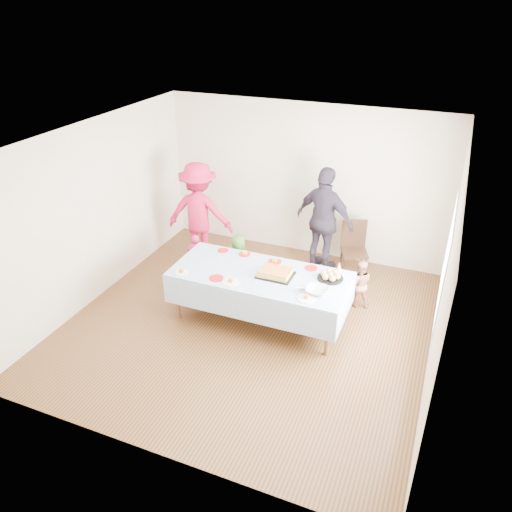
{
  "coord_description": "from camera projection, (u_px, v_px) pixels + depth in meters",
  "views": [
    {
      "loc": [
        2.34,
        -5.46,
        4.32
      ],
      "look_at": [
        -0.01,
        0.3,
        0.96
      ],
      "focal_mm": 35.0,
      "sensor_mm": 36.0,
      "label": 1
    }
  ],
  "objects": [
    {
      "name": "room_walls",
      "position": [
        252.0,
        212.0,
        6.43
      ],
      "size": [
        5.04,
        5.04,
        2.72
      ],
      "color": "beige",
      "rests_on": "ground"
    },
    {
      "name": "ground",
      "position": [
        249.0,
        323.0,
        7.28
      ],
      "size": [
        5.0,
        5.0,
        0.0
      ],
      "primitive_type": "plane",
      "color": "#442913",
      "rests_on": "ground"
    },
    {
      "name": "punch_bowl",
      "position": [
        317.0,
        291.0,
        6.54
      ],
      "size": [
        0.3,
        0.3,
        0.07
      ],
      "primitive_type": "imported",
      "color": "silver",
      "rests_on": "party_table"
    },
    {
      "name": "toddler_left",
      "position": [
        196.0,
        256.0,
        8.27
      ],
      "size": [
        0.34,
        0.29,
        0.78
      ],
      "primitive_type": "imported",
      "rotation": [
        0.0,
        0.0,
        3.57
      ],
      "color": "#DF1B55",
      "rests_on": "ground"
    },
    {
      "name": "plate_white_left",
      "position": [
        182.0,
        272.0,
        7.02
      ],
      "size": [
        0.2,
        0.2,
        0.01
      ],
      "primitive_type": "cylinder",
      "color": "white",
      "rests_on": "party_table"
    },
    {
      "name": "dining_chair",
      "position": [
        354.0,
        245.0,
        8.31
      ],
      "size": [
        0.53,
        0.53,
        0.95
      ],
      "rotation": [
        0.0,
        0.0,
        0.38
      ],
      "color": "black",
      "rests_on": "ground"
    },
    {
      "name": "plate_red_far_b",
      "position": [
        245.0,
        254.0,
        7.5
      ],
      "size": [
        0.18,
        0.18,
        0.01
      ],
      "primitive_type": "cylinder",
      "color": "red",
      "rests_on": "party_table"
    },
    {
      "name": "rolls_tray",
      "position": [
        330.0,
        276.0,
        6.86
      ],
      "size": [
        0.36,
        0.36,
        0.11
      ],
      "color": "black",
      "rests_on": "party_table"
    },
    {
      "name": "fork_pile",
      "position": [
        305.0,
        289.0,
        6.59
      ],
      "size": [
        0.24,
        0.18,
        0.07
      ],
      "primitive_type": null,
      "color": "white",
      "rests_on": "party_table"
    },
    {
      "name": "party_table",
      "position": [
        260.0,
        277.0,
        7.03
      ],
      "size": [
        2.5,
        1.1,
        0.78
      ],
      "color": "brown",
      "rests_on": "ground"
    },
    {
      "name": "toddler_mid",
      "position": [
        239.0,
        261.0,
        7.98
      ],
      "size": [
        0.52,
        0.43,
        0.91
      ],
      "primitive_type": "imported",
      "rotation": [
        0.0,
        0.0,
        3.52
      ],
      "color": "#386923",
      "rests_on": "ground"
    },
    {
      "name": "adult_left",
      "position": [
        199.0,
        213.0,
        8.59
      ],
      "size": [
        1.25,
        0.85,
        1.79
      ],
      "primitive_type": "imported",
      "rotation": [
        0.0,
        0.0,
        3.31
      ],
      "color": "#BB1740",
      "rests_on": "ground"
    },
    {
      "name": "plate_red_far_a",
      "position": [
        223.0,
        250.0,
        7.6
      ],
      "size": [
        0.16,
        0.16,
        0.01
      ],
      "primitive_type": "cylinder",
      "color": "red",
      "rests_on": "party_table"
    },
    {
      "name": "plate_white_mid",
      "position": [
        231.0,
        282.0,
        6.79
      ],
      "size": [
        0.23,
        0.23,
        0.01
      ],
      "primitive_type": "cylinder",
      "color": "white",
      "rests_on": "party_table"
    },
    {
      "name": "plate_red_far_d",
      "position": [
        311.0,
        268.0,
        7.13
      ],
      "size": [
        0.18,
        0.18,
        0.01
      ],
      "primitive_type": "cylinder",
      "color": "red",
      "rests_on": "party_table"
    },
    {
      "name": "party_hat",
      "position": [
        339.0,
        267.0,
        7.01
      ],
      "size": [
        0.09,
        0.09,
        0.16
      ],
      "primitive_type": "cone",
      "color": "silver",
      "rests_on": "party_table"
    },
    {
      "name": "adult_right",
      "position": [
        324.0,
        221.0,
        8.27
      ],
      "size": [
        1.16,
        0.75,
        1.83
      ],
      "primitive_type": "imported",
      "rotation": [
        0.0,
        0.0,
        2.83
      ],
      "color": "#302736",
      "rests_on": "ground"
    },
    {
      "name": "plate_white_right",
      "position": [
        306.0,
        298.0,
        6.43
      ],
      "size": [
        0.23,
        0.23,
        0.01
      ],
      "primitive_type": "cylinder",
      "color": "white",
      "rests_on": "party_table"
    },
    {
      "name": "plate_red_far_c",
      "position": [
        275.0,
        262.0,
        7.29
      ],
      "size": [
        0.2,
        0.2,
        0.01
      ],
      "primitive_type": "cylinder",
      "color": "red",
      "rests_on": "party_table"
    },
    {
      "name": "plate_red_near",
      "position": [
        216.0,
        278.0,
        6.88
      ],
      "size": [
        0.2,
        0.2,
        0.01
      ],
      "primitive_type": "cylinder",
      "color": "red",
      "rests_on": "party_table"
    },
    {
      "name": "birthday_cake",
      "position": [
        275.0,
        273.0,
        6.93
      ],
      "size": [
        0.49,
        0.38,
        0.09
      ],
      "color": "black",
      "rests_on": "party_table"
    },
    {
      "name": "toddler_right",
      "position": [
        359.0,
        284.0,
        7.52
      ],
      "size": [
        0.44,
        0.38,
        0.77
      ],
      "primitive_type": "imported",
      "rotation": [
        0.0,
        0.0,
        3.41
      ],
      "color": "#BC7357",
      "rests_on": "ground"
    }
  ]
}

